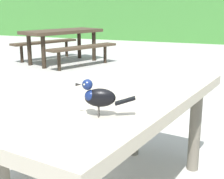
% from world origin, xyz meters
% --- Properties ---
extents(picnic_table_foreground, '(1.93, 1.96, 0.74)m').
position_xyz_m(picnic_table_foreground, '(-0.13, 0.06, 0.56)').
color(picnic_table_foreground, '#B2A893').
rests_on(picnic_table_foreground, ground).
extents(bird_grackle, '(0.28, 0.13, 0.18)m').
position_xyz_m(bird_grackle, '(-0.09, -0.36, 0.84)').
color(bird_grackle, black).
rests_on(bird_grackle, picnic_table_foreground).
extents(picnic_table_mid_left, '(2.20, 2.21, 0.74)m').
position_xyz_m(picnic_table_mid_left, '(-3.26, 4.66, 0.56)').
color(picnic_table_mid_left, '#473828').
rests_on(picnic_table_mid_left, ground).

